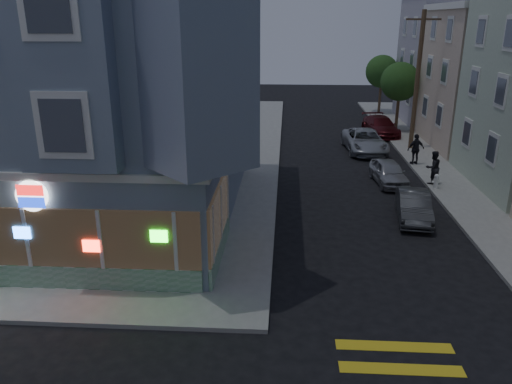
# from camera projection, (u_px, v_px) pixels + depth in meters

# --- Properties ---
(ground) EXTENTS (120.00, 120.00, 0.00)m
(ground) POSITION_uv_depth(u_px,v_px,m) (146.00, 377.00, 12.59)
(ground) COLOR black
(ground) RESTS_ON ground
(sidewalk_nw) EXTENTS (33.00, 42.00, 0.15)m
(sidewalk_nw) POSITION_uv_depth(u_px,v_px,m) (45.00, 147.00, 35.03)
(sidewalk_nw) COLOR gray
(sidewalk_nw) RESTS_ON ground
(corner_building) EXTENTS (14.60, 14.60, 11.40)m
(corner_building) POSITION_uv_depth(u_px,v_px,m) (68.00, 87.00, 21.39)
(corner_building) COLOR slate
(corner_building) RESTS_ON sidewalk_nw
(row_house_d) EXTENTS (12.00, 8.60, 10.50)m
(row_house_d) POSITION_uv_depth(u_px,v_px,m) (480.00, 59.00, 41.74)
(row_house_d) COLOR #96909F
(row_house_d) RESTS_ON sidewalk_ne
(utility_pole) EXTENTS (2.20, 0.30, 9.00)m
(utility_pole) POSITION_uv_depth(u_px,v_px,m) (417.00, 79.00, 32.94)
(utility_pole) COLOR #4C3826
(utility_pole) RESTS_ON sidewalk_ne
(street_tree_near) EXTENTS (3.00, 3.00, 5.30)m
(street_tree_near) POSITION_uv_depth(u_px,v_px,m) (400.00, 82.00, 38.87)
(street_tree_near) COLOR #4C3826
(street_tree_near) RESTS_ON sidewalk_ne
(street_tree_far) EXTENTS (3.00, 3.00, 5.30)m
(street_tree_far) POSITION_uv_depth(u_px,v_px,m) (382.00, 72.00, 46.42)
(street_tree_far) COLOR #4C3826
(street_tree_far) RESTS_ON sidewalk_ne
(pedestrian_a) EXTENTS (1.06, 0.96, 1.79)m
(pedestrian_a) POSITION_uv_depth(u_px,v_px,m) (433.00, 167.00, 26.67)
(pedestrian_a) COLOR black
(pedestrian_a) RESTS_ON sidewalk_ne
(pedestrian_b) EXTENTS (1.18, 0.76, 1.86)m
(pedestrian_b) POSITION_uv_depth(u_px,v_px,m) (416.00, 149.00, 30.30)
(pedestrian_b) COLOR black
(pedestrian_b) RESTS_ON sidewalk_ne
(parked_car_a) EXTENTS (1.85, 3.90, 1.29)m
(parked_car_a) POSITION_uv_depth(u_px,v_px,m) (389.00, 172.00, 27.21)
(parked_car_a) COLOR #9B9CA2
(parked_car_a) RESTS_ON ground
(parked_car_b) EXTENTS (1.85, 4.03, 1.28)m
(parked_car_b) POSITION_uv_depth(u_px,v_px,m) (414.00, 206.00, 22.30)
(parked_car_b) COLOR #3C3F42
(parked_car_b) RESTS_ON ground
(parked_car_c) EXTENTS (2.63, 5.16, 1.43)m
(parked_car_c) POSITION_uv_depth(u_px,v_px,m) (381.00, 126.00, 38.59)
(parked_car_c) COLOR #541319
(parked_car_c) RESTS_ON ground
(parked_car_d) EXTENTS (2.78, 5.51, 1.50)m
(parked_car_d) POSITION_uv_depth(u_px,v_px,m) (365.00, 141.00, 33.79)
(parked_car_d) COLOR #A5A9B0
(parked_car_d) RESTS_ON ground
(traffic_signal) EXTENTS (0.52, 0.50, 4.50)m
(traffic_signal) POSITION_uv_depth(u_px,v_px,m) (202.00, 195.00, 16.10)
(traffic_signal) COLOR black
(traffic_signal) RESTS_ON sidewalk_nw
(fire_hydrant) EXTENTS (0.45, 0.26, 0.78)m
(fire_hydrant) POSITION_uv_depth(u_px,v_px,m) (436.00, 181.00, 26.05)
(fire_hydrant) COLOR white
(fire_hydrant) RESTS_ON sidewalk_ne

